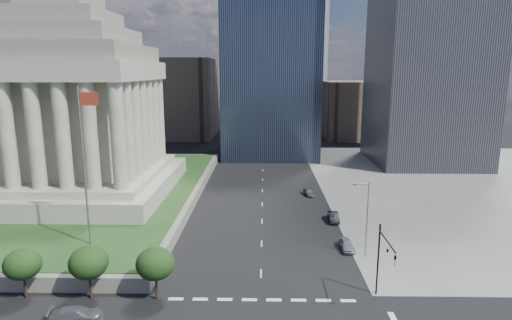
{
  "coord_description": "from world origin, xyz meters",
  "views": [
    {
      "loc": [
        0.29,
        -27.12,
        23.7
      ],
      "look_at": [
        -0.6,
        19.64,
        13.92
      ],
      "focal_mm": 30.0,
      "sensor_mm": 36.0,
      "label": 1
    }
  ],
  "objects_px": {
    "flagpole": "(85,158)",
    "suv_grey": "(76,315)",
    "parked_sedan_near": "(347,245)",
    "parked_sedan_mid": "(334,217)",
    "parked_sedan_far": "(309,192)",
    "war_memorial": "(68,84)",
    "traffic_signal_ne": "(383,256)",
    "street_lamp_north": "(366,215)"
  },
  "relations": [
    {
      "from": "flagpole",
      "to": "parked_sedan_near",
      "type": "height_order",
      "value": "flagpole"
    },
    {
      "from": "war_memorial",
      "to": "flagpole",
      "type": "xyz_separation_m",
      "value": [
        12.17,
        -24.0,
        -8.29
      ]
    },
    {
      "from": "parked_sedan_mid",
      "to": "street_lamp_north",
      "type": "bearing_deg",
      "value": -80.48
    },
    {
      "from": "parked_sedan_near",
      "to": "traffic_signal_ne",
      "type": "bearing_deg",
      "value": -86.69
    },
    {
      "from": "war_memorial",
      "to": "parked_sedan_far",
      "type": "xyz_separation_m",
      "value": [
        43.0,
        4.85,
        -20.75
      ]
    },
    {
      "from": "war_memorial",
      "to": "suv_grey",
      "type": "bearing_deg",
      "value": -67.0
    },
    {
      "from": "war_memorial",
      "to": "parked_sedan_far",
      "type": "bearing_deg",
      "value": 6.43
    },
    {
      "from": "street_lamp_north",
      "to": "parked_sedan_near",
      "type": "distance_m",
      "value": 5.72
    },
    {
      "from": "war_memorial",
      "to": "parked_sedan_near",
      "type": "height_order",
      "value": "war_memorial"
    },
    {
      "from": "flagpole",
      "to": "parked_sedan_mid",
      "type": "xyz_separation_m",
      "value": [
        33.33,
        14.32,
        -12.4
      ]
    },
    {
      "from": "war_memorial",
      "to": "parked_sedan_near",
      "type": "bearing_deg",
      "value": -24.58
    },
    {
      "from": "street_lamp_north",
      "to": "parked_sedan_mid",
      "type": "height_order",
      "value": "street_lamp_north"
    },
    {
      "from": "war_memorial",
      "to": "street_lamp_north",
      "type": "distance_m",
      "value": 54.92
    },
    {
      "from": "war_memorial",
      "to": "parked_sedan_far",
      "type": "relative_size",
      "value": 10.27
    },
    {
      "from": "suv_grey",
      "to": "flagpole",
      "type": "bearing_deg",
      "value": 6.59
    },
    {
      "from": "parked_sedan_far",
      "to": "street_lamp_north",
      "type": "bearing_deg",
      "value": -90.06
    },
    {
      "from": "street_lamp_north",
      "to": "flagpole",
      "type": "bearing_deg",
      "value": -178.37
    },
    {
      "from": "street_lamp_north",
      "to": "parked_sedan_far",
      "type": "distance_m",
      "value": 28.62
    },
    {
      "from": "suv_grey",
      "to": "parked_sedan_far",
      "type": "height_order",
      "value": "suv_grey"
    },
    {
      "from": "war_memorial",
      "to": "suv_grey",
      "type": "xyz_separation_m",
      "value": [
        16.29,
        -38.39,
        -20.66
      ]
    },
    {
      "from": "war_memorial",
      "to": "parked_sedan_near",
      "type": "relative_size",
      "value": 9.38
    },
    {
      "from": "street_lamp_north",
      "to": "parked_sedan_near",
      "type": "relative_size",
      "value": 2.41
    },
    {
      "from": "parked_sedan_near",
      "to": "parked_sedan_far",
      "type": "distance_m",
      "value": 25.78
    },
    {
      "from": "street_lamp_north",
      "to": "parked_sedan_far",
      "type": "xyz_separation_m",
      "value": [
        -4.33,
        27.85,
        -5.02
      ]
    },
    {
      "from": "parked_sedan_near",
      "to": "flagpole",
      "type": "bearing_deg",
      "value": -175.47
    },
    {
      "from": "traffic_signal_ne",
      "to": "parked_sedan_far",
      "type": "xyz_separation_m",
      "value": [
        -3.5,
        39.15,
        -4.6
      ]
    },
    {
      "from": "parked_sedan_mid",
      "to": "traffic_signal_ne",
      "type": "bearing_deg",
      "value": -85.97
    },
    {
      "from": "war_memorial",
      "to": "parked_sedan_mid",
      "type": "height_order",
      "value": "war_memorial"
    },
    {
      "from": "street_lamp_north",
      "to": "traffic_signal_ne",
      "type": "bearing_deg",
      "value": -94.19
    },
    {
      "from": "flagpole",
      "to": "suv_grey",
      "type": "height_order",
      "value": "flagpole"
    },
    {
      "from": "parked_sedan_near",
      "to": "parked_sedan_mid",
      "type": "bearing_deg",
      "value": 89.07
    },
    {
      "from": "parked_sedan_far",
      "to": "suv_grey",
      "type": "bearing_deg",
      "value": -130.6
    },
    {
      "from": "flagpole",
      "to": "suv_grey",
      "type": "distance_m",
      "value": 19.42
    },
    {
      "from": "parked_sedan_mid",
      "to": "parked_sedan_far",
      "type": "xyz_separation_m",
      "value": [
        -2.5,
        14.52,
        -0.06
      ]
    },
    {
      "from": "parked_sedan_far",
      "to": "flagpole",
      "type": "bearing_deg",
      "value": -145.8
    },
    {
      "from": "war_memorial",
      "to": "street_lamp_north",
      "type": "height_order",
      "value": "war_memorial"
    },
    {
      "from": "traffic_signal_ne",
      "to": "parked_sedan_near",
      "type": "relative_size",
      "value": 1.92
    },
    {
      "from": "suv_grey",
      "to": "parked_sedan_mid",
      "type": "relative_size",
      "value": 1.19
    },
    {
      "from": "flagpole",
      "to": "traffic_signal_ne",
      "type": "distance_m",
      "value": 36.69
    },
    {
      "from": "flagpole",
      "to": "suv_grey",
      "type": "relative_size",
      "value": 3.92
    },
    {
      "from": "street_lamp_north",
      "to": "parked_sedan_near",
      "type": "height_order",
      "value": "street_lamp_north"
    },
    {
      "from": "war_memorial",
      "to": "street_lamp_north",
      "type": "bearing_deg",
      "value": -25.92
    }
  ]
}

